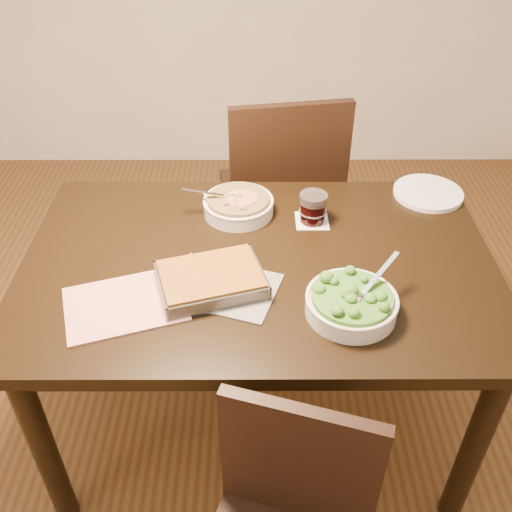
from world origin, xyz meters
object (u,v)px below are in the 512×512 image
stew_bowl (238,205)px  chair_far (282,191)px  table (259,284)px  wine_tumbler (313,207)px  baking_dish (211,280)px  dinner_plate (428,193)px  broccoli_bowl (351,303)px

stew_bowl → chair_far: size_ratio=0.26×
table → stew_bowl: stew_bowl is taller
wine_tumbler → table: bearing=-130.8°
table → chair_far: size_ratio=1.43×
stew_bowl → chair_far: chair_far is taller
stew_bowl → wine_tumbler: (0.24, -0.05, 0.02)m
baking_dish → chair_far: size_ratio=0.34×
chair_far → dinner_plate: bearing=134.0°
wine_tumbler → chair_far: 0.58m
baking_dish → broccoli_bowl: bearing=-32.2°
table → dinner_plate: (0.59, 0.36, 0.10)m
broccoli_bowl → dinner_plate: bearing=59.4°
table → stew_bowl: 0.29m
broccoli_bowl → chair_far: bearing=98.3°
table → chair_far: (0.10, 0.72, -0.11)m
broccoli_bowl → wine_tumbler: (-0.07, 0.43, 0.02)m
stew_bowl → broccoli_bowl: 0.56m
chair_far → stew_bowl: bearing=61.1°
table → broccoli_bowl: (0.24, -0.22, 0.13)m
baking_dish → dinner_plate: (0.72, 0.48, -0.02)m
wine_tumbler → baking_dish: bearing=-133.6°
table → chair_far: chair_far is taller
broccoli_bowl → baking_dish: broccoli_bowl is taller
chair_far → broccoli_bowl: bearing=89.0°
table → broccoli_bowl: broccoli_bowl is taller
stew_bowl → chair_far: 0.55m
chair_far → wine_tumbler: bearing=88.5°
table → wine_tumbler: (0.17, 0.20, 0.15)m
table → dinner_plate: size_ratio=5.93×
table → broccoli_bowl: 0.35m
stew_bowl → baking_dish: size_ratio=0.77×
table → baking_dish: size_ratio=4.18×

